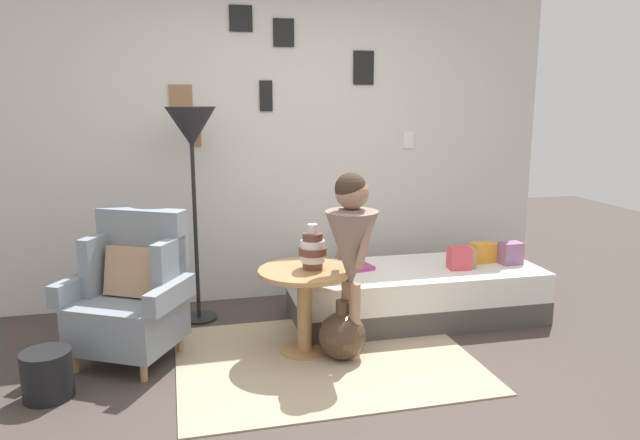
{
  "coord_description": "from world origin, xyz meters",
  "views": [
    {
      "loc": [
        -0.84,
        -3.03,
        1.69
      ],
      "look_at": [
        0.15,
        0.95,
        0.85
      ],
      "focal_mm": 33.76,
      "sensor_mm": 36.0,
      "label": 1
    }
  ],
  "objects_px": {
    "daybed": "(415,293)",
    "person_child": "(351,240)",
    "floor_lamp": "(192,138)",
    "magazine_basket": "(47,375)",
    "book_on_daybed": "(358,268)",
    "armchair": "(132,294)",
    "side_table": "(305,293)",
    "demijohn_near": "(342,335)",
    "vase_striped": "(313,250)"
  },
  "relations": [
    {
      "from": "side_table",
      "to": "demijohn_near",
      "type": "bearing_deg",
      "value": -36.41
    },
    {
      "from": "daybed",
      "to": "floor_lamp",
      "type": "bearing_deg",
      "value": 167.27
    },
    {
      "from": "floor_lamp",
      "to": "magazine_basket",
      "type": "height_order",
      "value": "floor_lamp"
    },
    {
      "from": "armchair",
      "to": "daybed",
      "type": "distance_m",
      "value": 2.11
    },
    {
      "from": "vase_striped",
      "to": "demijohn_near",
      "type": "height_order",
      "value": "vase_striped"
    },
    {
      "from": "side_table",
      "to": "person_child",
      "type": "relative_size",
      "value": 0.5
    },
    {
      "from": "floor_lamp",
      "to": "demijohn_near",
      "type": "xyz_separation_m",
      "value": [
        0.88,
        -0.96,
        -1.24
      ]
    },
    {
      "from": "book_on_daybed",
      "to": "demijohn_near",
      "type": "relative_size",
      "value": 0.55
    },
    {
      "from": "floor_lamp",
      "to": "book_on_daybed",
      "type": "height_order",
      "value": "floor_lamp"
    },
    {
      "from": "armchair",
      "to": "side_table",
      "type": "xyz_separation_m",
      "value": [
        1.1,
        -0.19,
        -0.02
      ]
    },
    {
      "from": "demijohn_near",
      "to": "book_on_daybed",
      "type": "bearing_deg",
      "value": 64.75
    },
    {
      "from": "demijohn_near",
      "to": "person_child",
      "type": "bearing_deg",
      "value": -7.69
    },
    {
      "from": "vase_striped",
      "to": "book_on_daybed",
      "type": "xyz_separation_m",
      "value": [
        0.47,
        0.5,
        -0.29
      ]
    },
    {
      "from": "person_child",
      "to": "magazine_basket",
      "type": "distance_m",
      "value": 1.95
    },
    {
      "from": "demijohn_near",
      "to": "magazine_basket",
      "type": "bearing_deg",
      "value": -176.77
    },
    {
      "from": "vase_striped",
      "to": "magazine_basket",
      "type": "distance_m",
      "value": 1.73
    },
    {
      "from": "book_on_daybed",
      "to": "magazine_basket",
      "type": "distance_m",
      "value": 2.24
    },
    {
      "from": "book_on_daybed",
      "to": "demijohn_near",
      "type": "bearing_deg",
      "value": -115.25
    },
    {
      "from": "side_table",
      "to": "person_child",
      "type": "xyz_separation_m",
      "value": [
        0.27,
        -0.17,
        0.38
      ]
    },
    {
      "from": "demijohn_near",
      "to": "vase_striped",
      "type": "bearing_deg",
      "value": 134.91
    },
    {
      "from": "demijohn_near",
      "to": "floor_lamp",
      "type": "bearing_deg",
      "value": 132.41
    },
    {
      "from": "floor_lamp",
      "to": "magazine_basket",
      "type": "relative_size",
      "value": 5.8
    },
    {
      "from": "armchair",
      "to": "demijohn_near",
      "type": "distance_m",
      "value": 1.39
    },
    {
      "from": "book_on_daybed",
      "to": "person_child",
      "type": "bearing_deg",
      "value": -111.12
    },
    {
      "from": "vase_striped",
      "to": "floor_lamp",
      "type": "relative_size",
      "value": 0.18
    },
    {
      "from": "armchair",
      "to": "vase_striped",
      "type": "xyz_separation_m",
      "value": [
        1.16,
        -0.19,
        0.27
      ]
    },
    {
      "from": "floor_lamp",
      "to": "book_on_daybed",
      "type": "distance_m",
      "value": 1.57
    },
    {
      "from": "daybed",
      "to": "vase_striped",
      "type": "xyz_separation_m",
      "value": [
        -0.92,
        -0.43,
        0.51
      ]
    },
    {
      "from": "armchair",
      "to": "magazine_basket",
      "type": "distance_m",
      "value": 0.71
    },
    {
      "from": "vase_striped",
      "to": "floor_lamp",
      "type": "height_order",
      "value": "floor_lamp"
    },
    {
      "from": "magazine_basket",
      "to": "daybed",
      "type": "bearing_deg",
      "value": 15.26
    },
    {
      "from": "armchair",
      "to": "magazine_basket",
      "type": "height_order",
      "value": "armchair"
    },
    {
      "from": "armchair",
      "to": "floor_lamp",
      "type": "height_order",
      "value": "floor_lamp"
    },
    {
      "from": "side_table",
      "to": "floor_lamp",
      "type": "distance_m",
      "value": 1.43
    },
    {
      "from": "side_table",
      "to": "magazine_basket",
      "type": "distance_m",
      "value": 1.61
    },
    {
      "from": "armchair",
      "to": "person_child",
      "type": "height_order",
      "value": "person_child"
    },
    {
      "from": "vase_striped",
      "to": "book_on_daybed",
      "type": "relative_size",
      "value": 1.36
    },
    {
      "from": "person_child",
      "to": "demijohn_near",
      "type": "relative_size",
      "value": 3.09
    },
    {
      "from": "armchair",
      "to": "daybed",
      "type": "height_order",
      "value": "armchair"
    },
    {
      "from": "floor_lamp",
      "to": "book_on_daybed",
      "type": "relative_size",
      "value": 7.38
    },
    {
      "from": "armchair",
      "to": "daybed",
      "type": "relative_size",
      "value": 0.51
    },
    {
      "from": "side_table",
      "to": "demijohn_near",
      "type": "distance_m",
      "value": 0.37
    },
    {
      "from": "daybed",
      "to": "person_child",
      "type": "xyz_separation_m",
      "value": [
        -0.71,
        -0.6,
        0.6
      ]
    },
    {
      "from": "side_table",
      "to": "armchair",
      "type": "bearing_deg",
      "value": 170.08
    },
    {
      "from": "daybed",
      "to": "person_child",
      "type": "distance_m",
      "value": 1.1
    },
    {
      "from": "person_child",
      "to": "side_table",
      "type": "bearing_deg",
      "value": 148.28
    },
    {
      "from": "floor_lamp",
      "to": "magazine_basket",
      "type": "xyz_separation_m",
      "value": [
        -0.9,
        -1.06,
        -1.26
      ]
    },
    {
      "from": "vase_striped",
      "to": "demijohn_near",
      "type": "bearing_deg",
      "value": -45.09
    },
    {
      "from": "vase_striped",
      "to": "magazine_basket",
      "type": "height_order",
      "value": "vase_striped"
    },
    {
      "from": "daybed",
      "to": "floor_lamp",
      "type": "relative_size",
      "value": 1.18
    }
  ]
}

